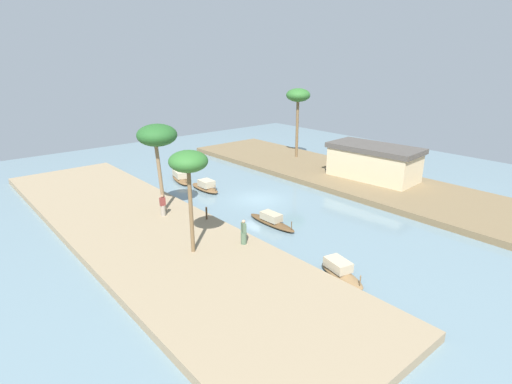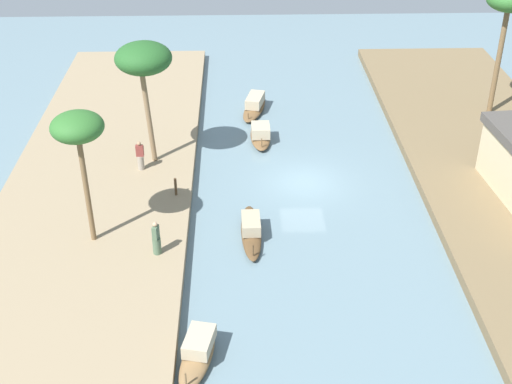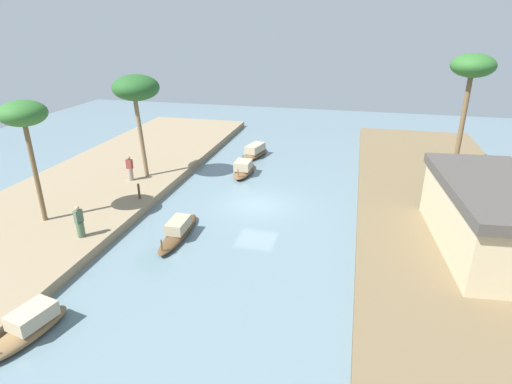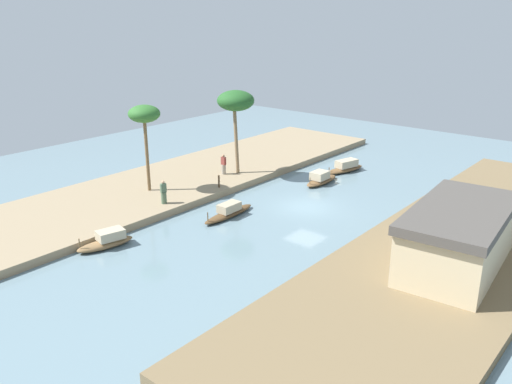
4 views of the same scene
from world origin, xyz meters
TOP-DOWN VIEW (x-y plane):
  - river_water at (0.00, 0.00)m, footprint 63.12×63.12m
  - riverbank_left at (0.00, -11.30)m, footprint 40.52×10.17m
  - riverbank_right at (0.00, 11.30)m, footprint 40.52×10.17m
  - sampan_upstream_small at (5.07, -3.09)m, footprint 4.81×1.08m
  - sampan_foreground at (-5.37, -2.26)m, footprint 4.00×1.27m
  - sampan_near_left_bank at (13.56, -5.35)m, footprint 3.68×1.85m
  - sampan_with_tall_canopy at (-9.70, -2.50)m, footprint 4.53×2.20m
  - person_on_near_bank at (7.15, -7.49)m, footprint 0.48×0.48m
  - person_by_mooring at (-0.89, -9.14)m, footprint 0.38×0.43m
  - mooring_post at (1.96, -6.99)m, footprint 0.14×0.14m
  - palm_tree_left_near at (-1.96, -8.64)m, footprint 3.08×3.08m
  - palm_tree_left_far at (5.90, -10.66)m, footprint 2.37×2.37m
  - palm_tree_right_tall at (-7.89, 12.89)m, footprint 2.86×2.86m
  - riverside_building at (3.64, 12.19)m, footprint 9.38×5.23m

SIDE VIEW (x-z plane):
  - river_water at x=0.00m, z-range 0.00..0.00m
  - riverbank_left at x=0.00m, z-range 0.00..0.54m
  - riverbank_right at x=0.00m, z-range 0.00..0.54m
  - sampan_upstream_small at x=5.07m, z-range -0.13..0.85m
  - sampan_foreground at x=-5.37m, z-range -0.14..0.95m
  - sampan_with_tall_canopy at x=-9.70m, z-range -0.12..0.94m
  - sampan_near_left_bank at x=13.56m, z-range -0.11..0.95m
  - mooring_post at x=1.96m, z-range 0.54..1.53m
  - person_on_near_bank at x=7.15m, z-range 0.39..2.12m
  - person_by_mooring at x=-0.89m, z-range 0.43..2.15m
  - riverside_building at x=3.64m, z-range 0.57..3.95m
  - palm_tree_left_far at x=5.90m, z-range 3.04..9.64m
  - palm_tree_left_near at x=-1.96m, z-range 3.10..10.10m
  - palm_tree_right_tall at x=-7.89m, z-range 3.66..11.93m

